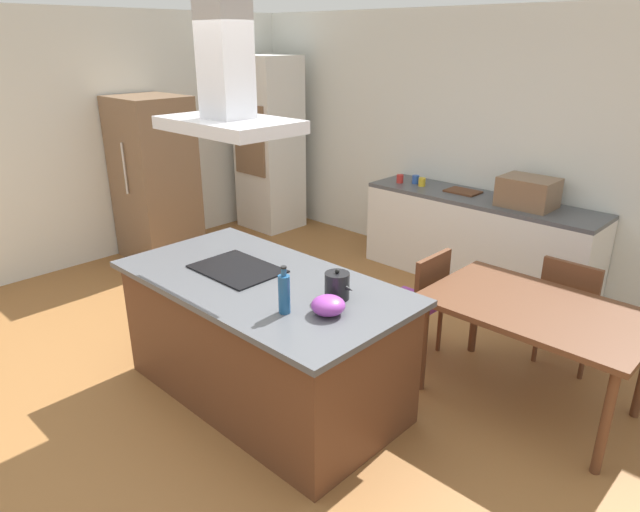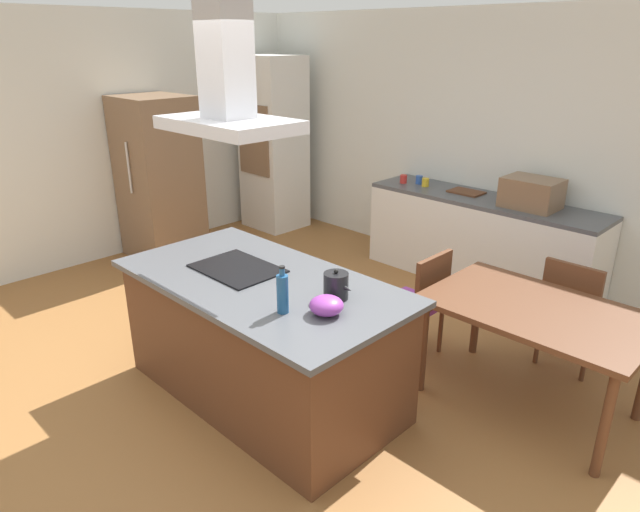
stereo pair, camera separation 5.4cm
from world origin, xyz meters
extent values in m
plane|color=#936033|center=(0.00, 1.50, 0.00)|extent=(16.00, 16.00, 0.00)
cube|color=silver|center=(0.00, 3.25, 1.35)|extent=(7.20, 0.10, 2.70)
cube|color=silver|center=(-3.45, 1.00, 1.35)|extent=(0.10, 8.80, 2.70)
cube|color=#59331E|center=(0.00, 0.00, 0.43)|extent=(1.95, 0.98, 0.86)
cube|color=#4C4F54|center=(0.00, 0.00, 0.88)|extent=(2.05, 1.08, 0.04)
cube|color=black|center=(-0.25, 0.00, 0.91)|extent=(0.60, 0.44, 0.01)
cylinder|color=black|center=(0.56, 0.14, 0.98)|extent=(0.15, 0.15, 0.17)
sphere|color=black|center=(0.56, 0.14, 1.08)|extent=(0.03, 0.03, 0.03)
cone|color=black|center=(0.66, 0.14, 0.99)|extent=(0.06, 0.03, 0.04)
cylinder|color=navy|center=(0.47, -0.22, 1.02)|extent=(0.07, 0.07, 0.23)
cylinder|color=navy|center=(0.47, -0.22, 1.16)|extent=(0.03, 0.03, 0.05)
cylinder|color=black|center=(0.47, -0.22, 1.19)|extent=(0.04, 0.04, 0.01)
ellipsoid|color=purple|center=(0.66, -0.05, 0.96)|extent=(0.20, 0.20, 0.11)
cube|color=silver|center=(0.04, 2.88, 0.43)|extent=(2.41, 0.62, 0.86)
cube|color=#4C4F54|center=(0.04, 2.88, 0.88)|extent=(2.41, 0.62, 0.04)
cube|color=brown|center=(0.51, 2.88, 1.04)|extent=(0.50, 0.38, 0.28)
cylinder|color=red|center=(-0.92, 2.81, 0.95)|extent=(0.08, 0.08, 0.09)
cylinder|color=#2D56B2|center=(-0.78, 2.91, 0.95)|extent=(0.08, 0.08, 0.09)
cylinder|color=gold|center=(-0.66, 2.86, 0.95)|extent=(0.08, 0.08, 0.09)
cube|color=#59331E|center=(-0.20, 2.93, 0.91)|extent=(0.34, 0.24, 0.02)
cube|color=silver|center=(-2.90, 2.65, 1.10)|extent=(0.70, 0.64, 2.20)
cube|color=brown|center=(-2.90, 2.32, 1.45)|extent=(0.56, 0.02, 0.36)
cube|color=brown|center=(-2.90, 2.32, 1.00)|extent=(0.56, 0.02, 0.48)
cube|color=brown|center=(-2.98, 1.00, 0.91)|extent=(0.80, 0.70, 1.82)
cylinder|color=beige|center=(-2.93, 0.63, 1.10)|extent=(0.02, 0.02, 0.55)
cube|color=#59331E|center=(1.39, 1.20, 0.73)|extent=(1.40, 0.90, 0.04)
cylinder|color=#59331E|center=(0.77, 0.83, 0.35)|extent=(0.06, 0.06, 0.71)
cylinder|color=#59331E|center=(2.01, 0.83, 0.35)|extent=(0.06, 0.06, 0.71)
cylinder|color=#59331E|center=(0.77, 1.57, 0.35)|extent=(0.06, 0.06, 0.71)
cube|color=purple|center=(1.39, 1.95, 0.43)|extent=(0.42, 0.42, 0.04)
cube|color=#59331E|center=(1.39, 1.76, 0.67)|extent=(0.42, 0.04, 0.44)
cylinder|color=#59331E|center=(1.21, 2.13, 0.21)|extent=(0.04, 0.04, 0.41)
cylinder|color=#59331E|center=(1.57, 2.13, 0.21)|extent=(0.04, 0.04, 0.41)
cylinder|color=#59331E|center=(1.21, 1.77, 0.21)|extent=(0.04, 0.04, 0.41)
cylinder|color=#59331E|center=(1.57, 1.77, 0.21)|extent=(0.04, 0.04, 0.41)
cube|color=purple|center=(0.39, 1.20, 0.43)|extent=(0.42, 0.42, 0.04)
cube|color=#59331E|center=(0.58, 1.20, 0.67)|extent=(0.04, 0.42, 0.44)
cylinder|color=#59331E|center=(0.21, 1.02, 0.21)|extent=(0.04, 0.04, 0.41)
cylinder|color=#59331E|center=(0.21, 1.38, 0.21)|extent=(0.04, 0.04, 0.41)
cylinder|color=#59331E|center=(0.57, 1.02, 0.21)|extent=(0.04, 0.04, 0.41)
cylinder|color=#59331E|center=(0.57, 1.38, 0.21)|extent=(0.04, 0.04, 0.41)
cube|color=#ADADB2|center=(-0.25, 0.00, 1.89)|extent=(0.90, 0.55, 0.08)
cube|color=#ADADB2|center=(-0.25, 0.00, 2.28)|extent=(0.28, 0.24, 0.70)
camera|label=1|loc=(2.66, -2.21, 2.41)|focal=31.62mm
camera|label=2|loc=(2.70, -2.17, 2.41)|focal=31.62mm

